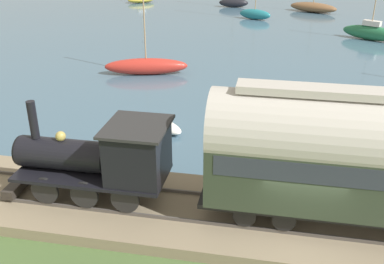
# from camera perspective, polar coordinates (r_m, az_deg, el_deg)

# --- Properties ---
(ground_plane) EXTENTS (200.00, 200.00, 0.00)m
(ground_plane) POSITION_cam_1_polar(r_m,az_deg,el_deg) (15.59, 13.17, -13.40)
(ground_plane) COLOR #476033
(harbor_water) EXTENTS (80.00, 80.00, 0.01)m
(harbor_water) POSITION_cam_1_polar(r_m,az_deg,el_deg) (56.42, 12.40, 14.61)
(harbor_water) COLOR #426075
(harbor_water) RESTS_ON ground
(rail_embankment) EXTENTS (4.59, 56.00, 0.53)m
(rail_embankment) POSITION_cam_1_polar(r_m,az_deg,el_deg) (16.02, 13.19, -11.32)
(rail_embankment) COLOR #84755B
(rail_embankment) RESTS_ON ground
(steam_locomotive) EXTENTS (2.32, 5.93, 3.48)m
(steam_locomotive) POSITION_cam_1_polar(r_m,az_deg,el_deg) (15.95, -10.95, -2.99)
(steam_locomotive) COLOR black
(steam_locomotive) RESTS_ON rail_embankment
(passenger_coach) EXTENTS (2.54, 10.11, 4.62)m
(passenger_coach) POSITION_cam_1_polar(r_m,az_deg,el_deg) (14.81, 21.15, -2.80)
(passenger_coach) COLOR black
(passenger_coach) RESTS_ON rail_embankment
(sailboat_black) EXTENTS (1.35, 3.71, 7.69)m
(sailboat_black) POSITION_cam_1_polar(r_m,az_deg,el_deg) (59.03, 5.30, 16.08)
(sailboat_black) COLOR black
(sailboat_black) RESTS_ON harbor_water
(sailboat_green) EXTENTS (3.40, 4.95, 6.64)m
(sailboat_green) POSITION_cam_1_polar(r_m,az_deg,el_deg) (44.33, 21.73, 11.72)
(sailboat_green) COLOR #236B42
(sailboat_green) RESTS_ON harbor_water
(sailboat_brown) EXTENTS (3.95, 5.91, 5.65)m
(sailboat_brown) POSITION_cam_1_polar(r_m,az_deg,el_deg) (57.09, 15.13, 15.05)
(sailboat_brown) COLOR brown
(sailboat_brown) RESTS_ON harbor_water
(sailboat_red) EXTENTS (2.54, 5.86, 7.09)m
(sailboat_red) POSITION_cam_1_polar(r_m,az_deg,el_deg) (31.54, -5.84, 8.34)
(sailboat_red) COLOR #B72D23
(sailboat_red) RESTS_ON harbor_water
(sailboat_teal) EXTENTS (2.19, 3.75, 9.32)m
(sailboat_teal) POSITION_cam_1_polar(r_m,az_deg,el_deg) (51.32, 8.00, 14.69)
(sailboat_teal) COLOR #1E707A
(sailboat_teal) RESTS_ON harbor_water
(rowboat_off_pier) EXTENTS (2.26, 2.53, 0.49)m
(rowboat_off_pier) POSITION_cam_1_polar(r_m,az_deg,el_deg) (22.72, -3.55, 0.82)
(rowboat_off_pier) COLOR silver
(rowboat_off_pier) RESTS_ON harbor_water
(rowboat_near_shore) EXTENTS (2.37, 2.79, 0.50)m
(rowboat_near_shore) POSITION_cam_1_polar(r_m,az_deg,el_deg) (25.65, 11.52, 3.23)
(rowboat_near_shore) COLOR beige
(rowboat_near_shore) RESTS_ON harbor_water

